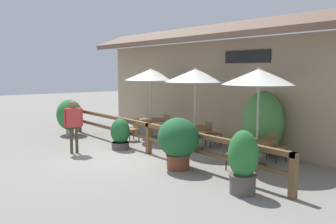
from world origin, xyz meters
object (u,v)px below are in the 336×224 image
object	(u,v)px
dining_table_far	(257,144)
chair_far_streetside	(239,152)
potted_plant_small_flowering	(243,162)
potted_plant_tall_tropical	(70,115)
patio_umbrella_near	(151,75)
patio_umbrella_far	(259,77)
chair_middle_wallside	(211,132)
dining_table_middle	(195,131)
patio_umbrella_middle	(195,76)
chair_near_streetside	(133,128)
potted_plant_broad_leaf	(178,140)
dining_table_near	(151,123)
chair_near_wallside	(169,124)
potted_plant_entrance_palm	(263,123)
chair_far_wallside	(275,145)
chair_middle_streetside	(178,138)
potted_plant_corner_fern	(120,134)
pedestrian	(73,120)

from	to	relation	value
dining_table_far	chair_far_streetside	xyz separation A→B (m)	(0.03, -0.76, -0.11)
potted_plant_small_flowering	chair_far_streetside	bearing A→B (deg)	134.70
potted_plant_small_flowering	potted_plant_tall_tropical	bearing A→B (deg)	-179.83
patio_umbrella_near	patio_umbrella_far	bearing A→B (deg)	-0.70
chair_middle_wallside	dining_table_far	xyz separation A→B (m)	(2.64, -0.85, 0.11)
dining_table_middle	chair_middle_wallside	world-z (taller)	chair_middle_wallside
patio_umbrella_middle	potted_plant_small_flowering	xyz separation A→B (m)	(3.95, -2.15, -1.71)
chair_near_streetside	chair_middle_wallside	distance (m)	2.90
patio_umbrella_far	potted_plant_small_flowering	xyz separation A→B (m)	(1.33, -2.07, -1.71)
potted_plant_tall_tropical	potted_plant_broad_leaf	distance (m)	6.68
chair_near_streetside	dining_table_middle	world-z (taller)	chair_near_streetside
chair_far_streetside	potted_plant_broad_leaf	size ratio (longest dim) A/B	0.62
dining_table_near	chair_far_streetside	distance (m)	5.19
dining_table_near	chair_near_wallside	distance (m)	0.84
chair_near_wallside	patio_umbrella_far	distance (m)	5.47
dining_table_near	potted_plant_entrance_palm	bearing A→B (deg)	11.73
chair_far_streetside	potted_plant_small_flowering	size ratio (longest dim) A/B	0.63
patio_umbrella_near	potted_plant_broad_leaf	distance (m)	4.84
dining_table_far	chair_far_streetside	distance (m)	0.77
chair_middle_wallside	potted_plant_entrance_palm	size ratio (longest dim) A/B	0.43
patio_umbrella_middle	chair_far_wallside	xyz separation A→B (m)	(2.64, 0.69, -1.93)
patio_umbrella_far	chair_near_wallside	bearing A→B (deg)	169.96
chair_middle_streetside	chair_middle_wallside	size ratio (longest dim) A/B	1.00
chair_near_streetside	patio_umbrella_far	distance (m)	5.46
patio_umbrella_far	potted_plant_corner_fern	distance (m)	4.87
chair_near_wallside	chair_middle_wallside	world-z (taller)	same
dining_table_middle	potted_plant_tall_tropical	size ratio (longest dim) A/B	0.77
patio_umbrella_near	dining_table_middle	bearing A→B (deg)	0.25
potted_plant_tall_tropical	chair_middle_wallside	bearing A→B (deg)	30.37
chair_middle_streetside	potted_plant_tall_tropical	size ratio (longest dim) A/B	0.60
patio_umbrella_near	chair_middle_streetside	bearing A→B (deg)	-16.63
dining_table_middle	potted_plant_small_flowering	xyz separation A→B (m)	(3.95, -2.15, 0.11)
dining_table_near	dining_table_far	distance (m)	5.09
chair_far_streetside	chair_far_wallside	xyz separation A→B (m)	(-0.01, 1.52, 0.00)
chair_far_wallside	potted_plant_corner_fern	bearing A→B (deg)	43.47
patio_umbrella_middle	chair_middle_wallside	xyz separation A→B (m)	(-0.03, 0.77, -1.93)
dining_table_far	pedestrian	xyz separation A→B (m)	(-4.41, -3.33, 0.48)
chair_far_wallside	potted_plant_small_flowering	bearing A→B (deg)	125.38
patio_umbrella_near	pedestrian	world-z (taller)	patio_umbrella_near
chair_middle_streetside	chair_far_wallside	size ratio (longest dim) A/B	1.00
potted_plant_tall_tropical	chair_far_streetside	bearing A→B (deg)	9.90
chair_far_streetside	potted_plant_broad_leaf	bearing A→B (deg)	-131.39
chair_far_streetside	pedestrian	distance (m)	5.16
chair_near_streetside	pedestrian	distance (m)	2.70
potted_plant_small_flowering	dining_table_middle	bearing A→B (deg)	151.45
pedestrian	dining_table_far	bearing A→B (deg)	142.92
chair_near_wallside	chair_far_wallside	bearing A→B (deg)	177.59
chair_near_wallside	chair_far_streetside	bearing A→B (deg)	161.07
patio_umbrella_far	chair_far_streetside	distance (m)	2.07
potted_plant_tall_tropical	potted_plant_entrance_palm	xyz separation A→B (m)	(7.07, 3.10, 0.23)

